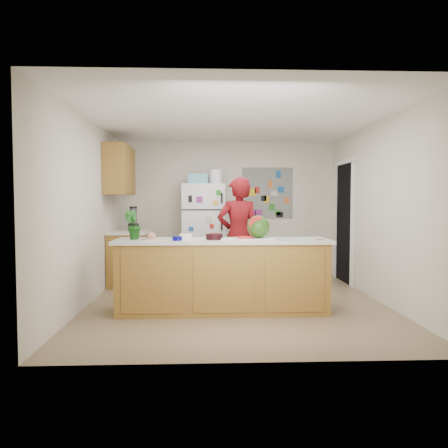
{
  "coord_description": "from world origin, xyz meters",
  "views": [
    {
      "loc": [
        -0.41,
        -5.94,
        1.4
      ],
      "look_at": [
        -0.15,
        0.2,
        1.07
      ],
      "focal_mm": 35.0,
      "sensor_mm": 36.0,
      "label": 1
    }
  ],
  "objects_px": {
    "refrigerator": "(204,232)",
    "person": "(238,236)",
    "cherry_bowl": "(214,237)",
    "watermelon": "(258,227)"
  },
  "relations": [
    {
      "from": "watermelon",
      "to": "refrigerator",
      "type": "bearing_deg",
      "value": 106.84
    },
    {
      "from": "refrigerator",
      "to": "person",
      "type": "relative_size",
      "value": 0.97
    },
    {
      "from": "cherry_bowl",
      "to": "refrigerator",
      "type": "bearing_deg",
      "value": 93.53
    },
    {
      "from": "refrigerator",
      "to": "watermelon",
      "type": "xyz_separation_m",
      "value": [
        0.71,
        -2.33,
        0.22
      ]
    },
    {
      "from": "refrigerator",
      "to": "person",
      "type": "xyz_separation_m",
      "value": [
        0.53,
        -1.35,
        0.03
      ]
    },
    {
      "from": "person",
      "to": "cherry_bowl",
      "type": "height_order",
      "value": "person"
    },
    {
      "from": "watermelon",
      "to": "cherry_bowl",
      "type": "distance_m",
      "value": 0.57
    },
    {
      "from": "refrigerator",
      "to": "cherry_bowl",
      "type": "distance_m",
      "value": 2.4
    },
    {
      "from": "person",
      "to": "watermelon",
      "type": "relative_size",
      "value": 6.13
    },
    {
      "from": "refrigerator",
      "to": "cherry_bowl",
      "type": "bearing_deg",
      "value": -86.47
    }
  ]
}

